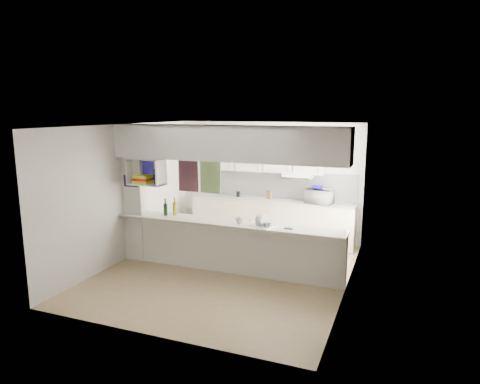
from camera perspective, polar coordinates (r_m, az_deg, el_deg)
The scene contains 16 objects.
floor at distance 7.82m, azimuth -1.80°, elevation -10.52°, with size 4.80×4.80×0.00m, color #9C855B.
ceiling at distance 7.29m, azimuth -1.92°, elevation 8.87°, with size 4.80×4.80×0.00m, color white.
wall_back at distance 9.67m, azimuth 3.72°, elevation 1.59°, with size 4.20×4.20×0.00m, color silver.
wall_left at distance 8.48m, azimuth -15.03°, elevation -0.06°, with size 4.80×4.80×0.00m, color silver.
wall_right at distance 6.92m, azimuth 14.37°, elevation -2.44°, with size 4.80×4.80×0.00m, color silver.
servery_partition at distance 7.45m, azimuth -3.10°, elevation 1.63°, with size 4.20×0.50×2.60m.
cubby_shelf at distance 8.06m, azimuth -12.37°, elevation 2.46°, with size 0.65×0.35×0.50m.
kitchen_run at distance 9.46m, azimuth 4.13°, elevation -1.54°, with size 3.60×0.63×2.24m.
microwave at distance 9.13m, azimuth 10.57°, elevation -0.57°, with size 0.55×0.37×0.30m, color white.
bowl at distance 9.10m, azimuth 10.30°, elevation 0.58°, with size 0.27×0.27×0.07m, color #190E9A.
dish_rack at distance 7.29m, azimuth 3.07°, elevation -3.86°, with size 0.45×0.39×0.21m.
cup at distance 7.37m, azimuth -0.08°, elevation -3.79°, with size 0.13×0.13×0.10m, color white.
wine_bottles at distance 8.07m, azimuth -9.29°, elevation -2.22°, with size 0.22×0.15×0.34m.
plastic_tubs at distance 7.27m, azimuth 4.11°, elevation -4.30°, with size 0.49×0.18×0.07m.
utensil_jar at distance 9.69m, azimuth -0.25°, elevation -0.27°, with size 0.09×0.09×0.12m, color black.
knife_block at distance 9.48m, azimuth 3.94°, elevation -0.36°, with size 0.09×0.07×0.19m, color brown.
Camera 1 is at (2.86, -6.70, 2.85)m, focal length 32.00 mm.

